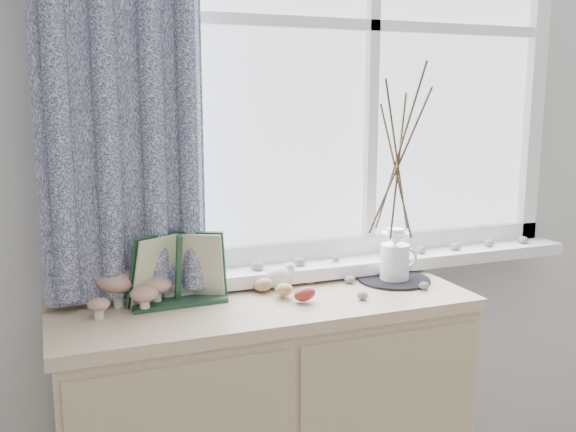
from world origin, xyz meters
The scene contains 7 objects.
botanical_book centered at (-0.39, 1.78, 0.96)m, with size 0.30×0.13×0.21m, color #1E402A, non-canonical shape.
toadstool_cluster centered at (-0.52, 1.82, 0.91)m, with size 0.23×0.17×0.11m.
wooden_eggs centered at (-0.09, 1.75, 0.88)m, with size 0.13×0.17×0.06m.
songbird_figurine centered at (-0.08, 1.85, 0.89)m, with size 0.14×0.07×0.07m, color white, non-canonical shape.
crocheted_doily centered at (0.29, 1.79, 0.85)m, with size 0.23×0.23×0.01m, color black.
twig_pitcher centered at (0.29, 1.79, 1.24)m, with size 0.28×0.28×0.69m.
sideboard_pebbles centered at (0.15, 1.75, 0.86)m, with size 0.33×0.23×0.02m.
Camera 1 is at (-0.73, 0.08, 1.42)m, focal length 40.00 mm.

